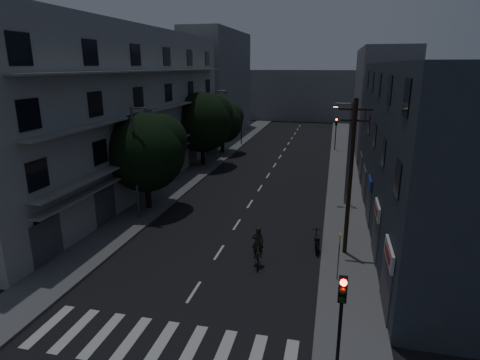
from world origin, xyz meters
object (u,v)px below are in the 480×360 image
at_px(motorcycle, 317,243).
at_px(cyclist, 258,252).
at_px(utility_pole, 350,175).
at_px(bus_stop_sign, 339,248).
at_px(traffic_signal_near, 341,309).

relative_size(motorcycle, cyclist, 0.84).
bearing_deg(utility_pole, bus_stop_sign, -97.18).
height_order(traffic_signal_near, cyclist, traffic_signal_near).
bearing_deg(bus_stop_sign, cyclist, 168.99).
height_order(utility_pole, cyclist, utility_pole).
distance_m(utility_pole, motorcycle, 4.68).
bearing_deg(motorcycle, cyclist, -146.47).
xyz_separation_m(traffic_signal_near, bus_stop_sign, (0.03, 7.26, -1.21)).
height_order(motorcycle, cyclist, cyclist).
height_order(traffic_signal_near, bus_stop_sign, traffic_signal_near).
bearing_deg(utility_pole, traffic_signal_near, -92.44).
bearing_deg(cyclist, bus_stop_sign, -21.42).
bearing_deg(traffic_signal_near, utility_pole, 87.56).
height_order(bus_stop_sign, motorcycle, bus_stop_sign).
bearing_deg(utility_pole, motorcycle, 174.78).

